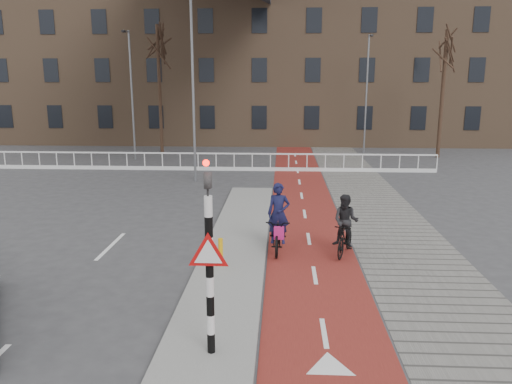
{
  "coord_description": "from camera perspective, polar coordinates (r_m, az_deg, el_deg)",
  "views": [
    {
      "loc": [
        0.62,
        -10.06,
        4.89
      ],
      "look_at": [
        -0.16,
        5.0,
        1.5
      ],
      "focal_mm": 35.0,
      "sensor_mm": 36.0,
      "label": 1
    }
  ],
  "objects": [
    {
      "name": "ground",
      "position": [
        11.2,
        -0.52,
        -13.22
      ],
      "size": [
        120.0,
        120.0,
        0.0
      ],
      "primitive_type": "plane",
      "color": "#38383A",
      "rests_on": "ground"
    },
    {
      "name": "bike_lane",
      "position": [
        20.66,
        5.34,
        -1.06
      ],
      "size": [
        2.5,
        60.0,
        0.01
      ],
      "primitive_type": "cube",
      "color": "maroon",
      "rests_on": "ground"
    },
    {
      "name": "sidewalk",
      "position": [
        20.97,
        13.01,
        -1.13
      ],
      "size": [
        3.0,
        60.0,
        0.01
      ],
      "primitive_type": "cube",
      "color": "slate",
      "rests_on": "ground"
    },
    {
      "name": "curb_island",
      "position": [
        14.92,
        -2.27,
        -6.22
      ],
      "size": [
        1.8,
        16.0,
        0.12
      ],
      "primitive_type": "cube",
      "color": "gray",
      "rests_on": "ground"
    },
    {
      "name": "traffic_signal",
      "position": [
        8.63,
        -5.38,
        -7.02
      ],
      "size": [
        0.8,
        0.8,
        3.68
      ],
      "color": "black",
      "rests_on": "curb_island"
    },
    {
      "name": "bollard",
      "position": [
        13.18,
        -4.06,
        -6.86
      ],
      "size": [
        0.12,
        0.12,
        0.74
      ],
      "primitive_type": "cylinder",
      "color": "#ECAD0D",
      "rests_on": "curb_island"
    },
    {
      "name": "cyclist_near",
      "position": [
        14.52,
        2.58,
        -4.19
      ],
      "size": [
        0.74,
        1.96,
        2.01
      ],
      "rotation": [
        0.0,
        0.0,
        -0.04
      ],
      "color": "black",
      "rests_on": "bike_lane"
    },
    {
      "name": "cyclist_far",
      "position": [
        14.39,
        10.18,
        -4.3
      ],
      "size": [
        0.98,
        1.66,
        1.75
      ],
      "rotation": [
        0.0,
        0.0,
        -0.36
      ],
      "color": "black",
      "rests_on": "bike_lane"
    },
    {
      "name": "railing",
      "position": [
        28.01,
        -8.64,
        3.11
      ],
      "size": [
        28.0,
        0.1,
        0.99
      ],
      "color": "silver",
      "rests_on": "ground"
    },
    {
      "name": "townhouse_row",
      "position": [
        42.31,
        -2.01,
        16.62
      ],
      "size": [
        46.0,
        10.0,
        15.9
      ],
      "color": "#7F6047",
      "rests_on": "ground"
    },
    {
      "name": "tree_mid",
      "position": [
        34.45,
        -10.95,
        11.32
      ],
      "size": [
        0.22,
        0.22,
        8.42
      ],
      "primitive_type": "cylinder",
      "color": "black",
      "rests_on": "ground"
    },
    {
      "name": "tree_right",
      "position": [
        34.09,
        20.53,
        10.34
      ],
      "size": [
        0.24,
        0.24,
        7.94
      ],
      "primitive_type": "cylinder",
      "color": "black",
      "rests_on": "ground"
    },
    {
      "name": "streetlight_near",
      "position": [
        24.43,
        -7.19,
        11.34
      ],
      "size": [
        0.12,
        0.12,
        8.72
      ],
      "primitive_type": "cylinder",
      "color": "slate",
      "rests_on": "ground"
    },
    {
      "name": "streetlight_left",
      "position": [
        32.2,
        -13.98,
        10.55
      ],
      "size": [
        0.12,
        0.12,
        7.81
      ],
      "primitive_type": "cylinder",
      "color": "slate",
      "rests_on": "ground"
    },
    {
      "name": "streetlight_right",
      "position": [
        35.15,
        12.5,
        10.79
      ],
      "size": [
        0.12,
        0.12,
        7.83
      ],
      "primitive_type": "cylinder",
      "color": "slate",
      "rests_on": "ground"
    }
  ]
}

